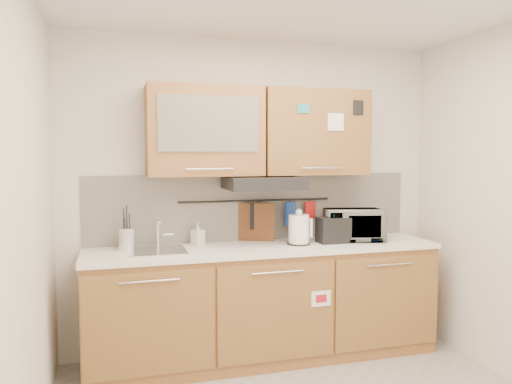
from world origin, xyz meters
TOP-DOWN VIEW (x-y plane):
  - wall_back at (0.00, 1.50)m, footprint 3.20×0.00m
  - wall_left at (-1.60, 0.00)m, footprint 0.00×3.00m
  - base_cabinet at (0.00, 1.19)m, footprint 2.80×0.64m
  - countertop at (0.00, 1.19)m, footprint 2.82×0.62m
  - backsplash at (0.00, 1.49)m, footprint 2.80×0.02m
  - upper_cabinets at (-0.00, 1.32)m, footprint 1.82×0.37m
  - range_hood at (0.00, 1.25)m, footprint 0.60×0.46m
  - sink at (-0.85, 1.21)m, footprint 0.42×0.40m
  - utensil_rail at (0.00, 1.45)m, footprint 1.30×0.02m
  - utensil_crock at (-1.06, 1.32)m, footprint 0.14×0.14m
  - kettle at (0.28, 1.17)m, footprint 0.21×0.19m
  - toaster at (0.59, 1.17)m, footprint 0.28×0.17m
  - microwave at (0.80, 1.23)m, footprint 0.53×0.41m
  - soap_bottle at (-0.51, 1.37)m, footprint 0.12×0.12m
  - cutting_board at (-0.02, 1.44)m, footprint 0.33×0.17m
  - oven_mitt at (0.30, 1.44)m, footprint 0.12×0.08m
  - dark_pouch at (0.01, 1.44)m, footprint 0.15×0.07m
  - pot_holder at (0.48, 1.44)m, footprint 0.12×0.07m

SIDE VIEW (x-z plane):
  - base_cabinet at x=0.00m, z-range -0.03..0.85m
  - countertop at x=0.00m, z-range 0.88..0.92m
  - sink at x=-0.85m, z-range 0.79..1.05m
  - utensil_crock at x=-1.06m, z-range 0.84..1.18m
  - soap_bottle at x=-0.51m, z-range 0.92..1.11m
  - cutting_board at x=-0.02m, z-range 0.80..1.24m
  - toaster at x=0.59m, z-range 0.92..1.13m
  - kettle at x=0.28m, z-range 0.89..1.18m
  - microwave at x=0.80m, z-range 0.92..1.18m
  - dark_pouch at x=0.01m, z-range 1.02..1.24m
  - oven_mitt at x=0.30m, z-range 1.04..1.24m
  - pot_holder at x=0.48m, z-range 1.09..1.24m
  - backsplash at x=0.00m, z-range 0.92..1.48m
  - utensil_rail at x=0.00m, z-range 1.25..1.27m
  - wall_left at x=-1.60m, z-range -0.20..2.80m
  - wall_back at x=0.00m, z-range -0.30..2.90m
  - range_hood at x=0.00m, z-range 1.37..1.47m
  - upper_cabinets at x=0.00m, z-range 1.48..2.18m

